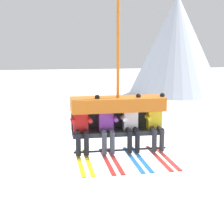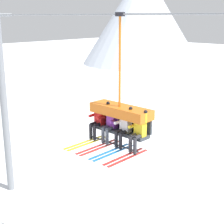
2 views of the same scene
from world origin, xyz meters
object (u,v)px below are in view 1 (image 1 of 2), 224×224
skier_red (81,126)px  skier_yellow (156,122)px  chairlift_chair (117,108)px  skier_purple (106,124)px  skier_white (132,123)px

skier_red → skier_yellow: skier_yellow is taller
chairlift_chair → skier_purple: bearing=-143.3°
skier_white → skier_purple: bearing=180.0°
chairlift_chair → skier_purple: size_ratio=2.33×
skier_white → skier_yellow: same height
chairlift_chair → skier_purple: (-0.29, -0.21, -0.31)m
skier_purple → skier_yellow: bearing=0.0°
chairlift_chair → skier_yellow: (0.85, -0.21, -0.31)m
skier_red → skier_purple: skier_purple is taller
skier_purple → skier_yellow: same height
chairlift_chair → skier_yellow: bearing=-14.0°
skier_red → skier_white: 1.14m
skier_purple → skier_yellow: (1.14, 0.00, 0.00)m
chairlift_chair → skier_white: chairlift_chair is taller
skier_red → skier_yellow: bearing=0.2°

